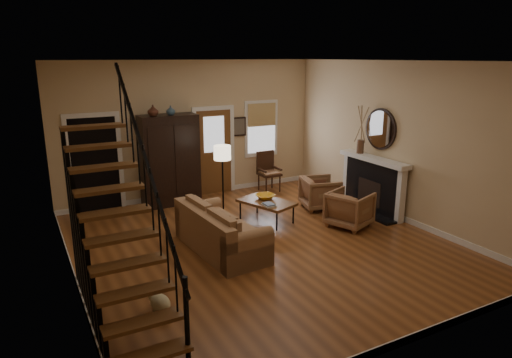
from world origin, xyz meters
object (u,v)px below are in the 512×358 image
sofa (221,230)px  coffee_table (266,211)px  side_chair (269,172)px  armoire (170,160)px  armchair_right (320,193)px  armchair_left (350,209)px  floor_lamp (223,182)px

sofa → coffee_table: sofa is taller
side_chair → armoire: bearing=175.5°
sofa → armchair_right: size_ratio=2.61×
coffee_table → armchair_left: bearing=-38.0°
sofa → coffee_table: 1.72m
armoire → armchair_left: bearing=-49.1°
armoire → armchair_right: (2.89, -1.95, -0.69)m
floor_lamp → armchair_left: bearing=-40.2°
armchair_right → side_chair: 1.79m
armoire → floor_lamp: armoire is taller
armchair_left → armchair_right: bearing=-28.5°
armoire → armchair_right: bearing=-34.1°
armchair_right → floor_lamp: 2.29m
armchair_right → coffee_table: bearing=111.4°
armchair_left → armchair_right: 1.22m
armoire → side_chair: (2.55, -0.20, -0.54)m
floor_lamp → sofa: bearing=-115.4°
armchair_left → floor_lamp: (-2.04, 1.72, 0.42)m
coffee_table → armchair_right: size_ratio=1.45×
sofa → armchair_left: size_ratio=2.57×
armchair_left → floor_lamp: size_ratio=0.51×
armchair_right → armoire: bearing=71.2°
side_chair → floor_lamp: bearing=-146.2°
coffee_table → armchair_right: (1.50, 0.16, 0.14)m
side_chair → armchair_right: bearing=-79.1°
sofa → armchair_right: 3.13m
sofa → coffee_table: (1.45, 0.92, -0.16)m
armchair_left → coffee_table: bearing=30.4°
coffee_table → floor_lamp: size_ratio=0.74×
coffee_table → armoire: bearing=123.3°
sofa → armchair_right: sofa is taller
armchair_right → sofa: bearing=125.4°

